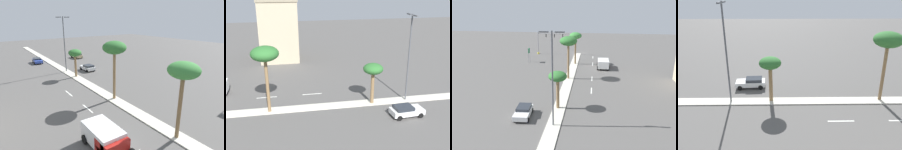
% 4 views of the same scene
% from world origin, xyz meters
% --- Properties ---
extents(ground_plane, '(160.00, 160.00, 0.00)m').
position_xyz_m(ground_plane, '(0.00, 33.51, 0.00)').
color(ground_plane, '#565451').
extents(median_curb, '(1.80, 86.16, 0.12)m').
position_xyz_m(median_curb, '(0.00, 43.08, 0.06)').
color(median_curb, beige).
rests_on(median_curb, ground).
extents(lane_stripe_far, '(0.20, 2.80, 0.01)m').
position_xyz_m(lane_stripe_far, '(-4.52, 22.55, 0.01)').
color(lane_stripe_far, silver).
rests_on(lane_stripe_far, ground).
extents(lane_stripe_right, '(0.20, 2.80, 0.01)m').
position_xyz_m(lane_stripe_right, '(-4.52, 29.00, 0.01)').
color(lane_stripe_right, silver).
rests_on(lane_stripe_right, ground).
extents(palm_tree_far, '(2.93, 2.93, 7.71)m').
position_xyz_m(palm_tree_far, '(-0.23, 11.79, 6.79)').
color(palm_tree_far, brown).
rests_on(palm_tree_far, median_curb).
extents(palm_tree_rear, '(3.34, 3.34, 8.42)m').
position_xyz_m(palm_tree_rear, '(0.21, 23.17, 7.42)').
color(palm_tree_rear, olive).
rests_on(palm_tree_rear, median_curb).
extents(palm_tree_near, '(2.61, 2.61, 5.52)m').
position_xyz_m(palm_tree_near, '(0.20, 36.61, 4.70)').
color(palm_tree_near, olive).
rests_on(palm_tree_near, median_curb).
extents(street_lamp_outboard, '(2.90, 0.24, 11.70)m').
position_xyz_m(street_lamp_outboard, '(0.03, 41.51, 6.84)').
color(street_lamp_outboard, '#515459').
rests_on(street_lamp_outboard, median_curb).
extents(sedan_blue_left, '(2.36, 4.53, 1.27)m').
position_xyz_m(sedan_blue_left, '(-3.05, 53.97, 0.71)').
color(sedan_blue_left, '#2D47AD').
rests_on(sedan_blue_left, ground).
extents(sedan_tan_far, '(2.31, 4.34, 1.42)m').
position_xyz_m(sedan_tan_far, '(8.32, 54.10, 0.76)').
color(sedan_tan_far, tan).
rests_on(sedan_tan_far, ground).
extents(sedan_white_outboard, '(2.28, 4.10, 1.37)m').
position_xyz_m(sedan_white_outboard, '(4.43, 39.62, 0.74)').
color(sedan_white_outboard, silver).
rests_on(sedan_white_outboard, ground).
extents(box_truck, '(2.71, 5.29, 2.07)m').
position_xyz_m(box_truck, '(-6.93, 14.45, 1.19)').
color(box_truck, '#B21E19').
rests_on(box_truck, ground).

